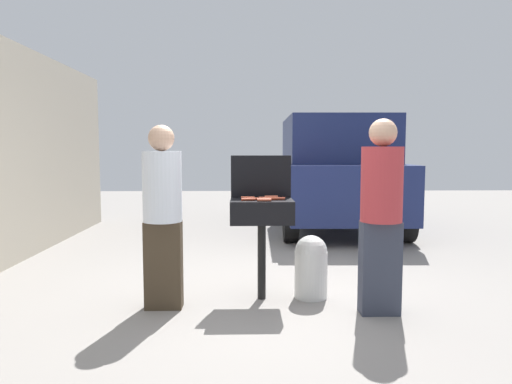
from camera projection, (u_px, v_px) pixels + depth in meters
ground_plane at (272, 298)px, 4.62m from camera, size 24.00×24.00×0.00m
bbq_grill at (262, 215)px, 4.54m from camera, size 0.60×0.44×0.97m
grill_lid_open at (261, 176)px, 4.73m from camera, size 0.60×0.05×0.42m
hot_dog_0 at (251, 199)px, 4.48m from camera, size 0.13×0.04×0.03m
hot_dog_1 at (269, 199)px, 4.49m from camera, size 0.13×0.04×0.03m
hot_dog_2 at (271, 197)px, 4.66m from camera, size 0.13×0.03×0.03m
hot_dog_3 at (248, 199)px, 4.43m from camera, size 0.13×0.04×0.03m
hot_dog_4 at (264, 199)px, 4.43m from camera, size 0.13×0.03×0.03m
hot_dog_5 at (248, 198)px, 4.58m from camera, size 0.13×0.03×0.03m
hot_dog_6 at (278, 198)px, 4.52m from camera, size 0.13×0.04×0.03m
hot_dog_7 at (264, 200)px, 4.37m from camera, size 0.13×0.03×0.03m
hot_dog_8 at (266, 198)px, 4.54m from camera, size 0.13×0.04×0.03m
propane_tank at (311, 265)px, 4.62m from camera, size 0.32×0.32×0.62m
person_left at (163, 210)px, 4.27m from camera, size 0.35×0.35×1.67m
person_right at (381, 209)px, 4.12m from camera, size 0.36×0.36×1.72m
parked_minivan at (333, 172)px, 8.82m from camera, size 2.11×4.44×2.02m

